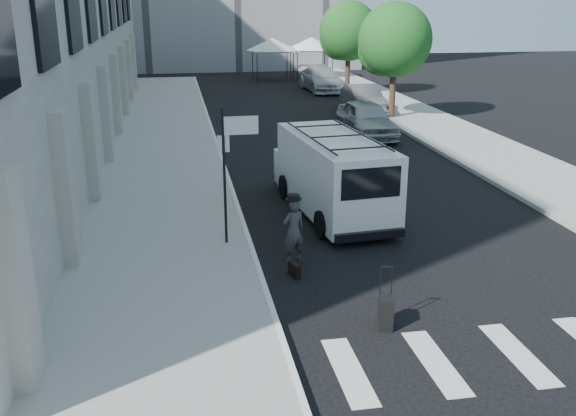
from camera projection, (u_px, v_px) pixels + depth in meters
name	position (u px, v px, depth m)	size (l,w,h in m)	color
ground	(357.00, 293.00, 14.15)	(120.00, 120.00, 0.00)	black
sidewalk_left	(165.00, 143.00, 28.38)	(4.50, 48.00, 0.15)	gray
sidewalk_right	(416.00, 117.00, 34.33)	(4.00, 56.00, 0.15)	gray
sign_pole	(233.00, 147.00, 15.92)	(1.03, 0.07, 3.50)	black
tree_near	(392.00, 43.00, 33.00)	(3.80, 3.83, 6.03)	black
tree_far	(347.00, 33.00, 41.42)	(3.80, 3.83, 6.03)	black
tent_left	(272.00, 45.00, 49.50)	(4.00, 4.00, 3.20)	black
tent_right	(311.00, 44.00, 50.50)	(4.00, 4.00, 3.20)	black
businessman	(294.00, 231.00, 15.59)	(0.58, 0.38, 1.60)	#333436
briefcase	(294.00, 270.00, 14.92)	(0.12, 0.44, 0.34)	black
suitcase	(386.00, 312.00, 12.57)	(0.37, 0.49, 1.22)	black
cargo_van	(332.00, 174.00, 19.10)	(2.63, 6.33, 2.32)	silver
parked_car_a	(366.00, 119.00, 29.68)	(1.97, 4.90, 1.67)	#9A9CA1
parked_car_b	(363.00, 99.00, 35.82)	(1.63, 4.66, 1.54)	#5B5C63
parked_car_c	(322.00, 79.00, 44.21)	(2.26, 5.57, 1.62)	#AFB3B8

